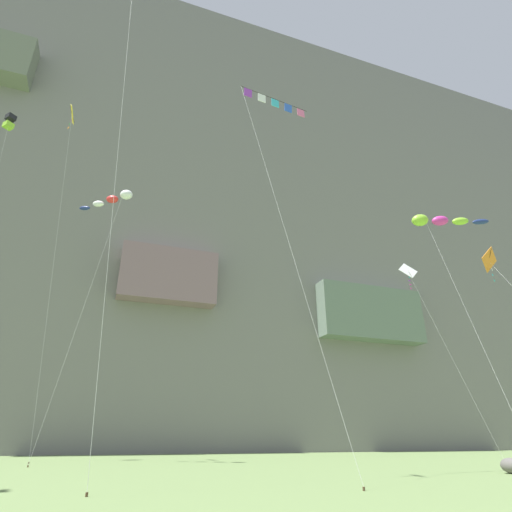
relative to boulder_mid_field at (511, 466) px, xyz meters
name	(u,v)px	position (x,y,z in m)	size (l,w,h in m)	color
cliff_face	(165,212)	(-13.10, 46.90, 37.26)	(180.00, 27.06, 75.30)	slate
boulder_mid_field	(511,466)	(0.00, 0.00, 0.00)	(0.97, 1.38, 0.71)	#605B59
kite_banner_upper_right	(276,109)	(-11.43, 1.47, 20.30)	(4.84, 5.76, 21.72)	black
kite_windsock_mid_right	(113,199)	(-20.66, 15.76, 20.06)	(4.59, 4.39, 21.12)	white
kite_windsock_low_center	(438,221)	(0.54, 1.91, 14.73)	(4.96, 5.23, 15.59)	#8CCC33
kite_diamond_low_right	(411,277)	(6.30, 11.84, 15.04)	(3.75, 3.89, 16.87)	white
kite_diamond_mid_center	(71,122)	(-25.84, 19.33, 29.98)	(2.94, 2.71, 32.37)	yellow
kite_box_high_right	(9,123)	(-31.62, 21.45, 29.94)	(3.16, 4.71, 31.20)	black
kite_diamond_low_left	(495,266)	(-0.68, -2.35, 9.56)	(1.52, 5.74, 11.16)	orange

